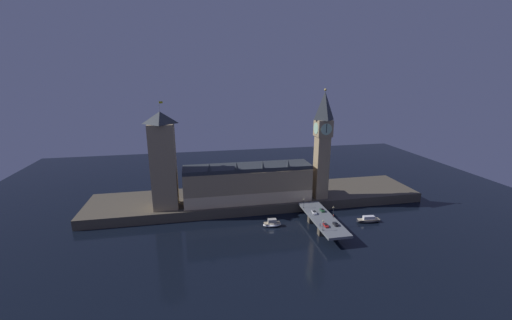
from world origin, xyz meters
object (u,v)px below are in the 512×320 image
street_lamp_mid (333,210)px  boat_upstream (272,224)px  pedestrian_mid_walk (333,216)px  clock_tower (322,142)px  pedestrian_near_rail (320,225)px  street_lamp_far (304,202)px  car_southbound_lead (336,224)px  car_southbound_trail (322,210)px  car_northbound_trail (326,225)px  boat_downstream (368,220)px  victoria_tower (163,161)px  car_northbound_lead (314,212)px  street_lamp_near (323,224)px

street_lamp_mid → boat_upstream: street_lamp_mid is taller
boat_upstream → pedestrian_mid_walk: bearing=-14.3°
clock_tower → boat_upstream: (-38.19, -23.35, -41.77)m
pedestrian_near_rail → street_lamp_far: (-0.40, 24.64, 2.74)m
car_southbound_lead → car_southbound_trail: (0.00, 18.12, 0.00)m
car_northbound_trail → boat_downstream: (32.56, 12.17, -5.75)m
street_lamp_far → boat_upstream: size_ratio=0.55×
clock_tower → car_southbound_lead: 55.23m
pedestrian_mid_walk → clock_tower: bearing=81.5°
victoria_tower → pedestrian_near_rail: 96.95m
boat_downstream → car_northbound_lead: bearing=172.3°
street_lamp_mid → boat_downstream: size_ratio=0.40×
street_lamp_near → boat_downstream: size_ratio=0.39×
car_northbound_lead → pedestrian_near_rail: pedestrian_near_rail is taller
car_southbound_trail → street_lamp_far: size_ratio=0.65×
car_northbound_trail → pedestrian_near_rail: pedestrian_near_rail is taller
car_southbound_trail → street_lamp_far: bearing=142.0°
pedestrian_mid_walk → street_lamp_far: bearing=126.6°
car_southbound_trail → boat_downstream: bearing=-13.0°
victoria_tower → boat_downstream: (117.42, -32.23, -33.90)m
street_lamp_mid → boat_upstream: (-33.83, 7.18, -8.61)m
car_southbound_lead → car_southbound_trail: 18.12m
boat_downstream → clock_tower: bearing=123.4°
car_southbound_trail → clock_tower: bearing=71.5°
car_southbound_trail → car_southbound_lead: bearing=-90.0°
car_southbound_trail → pedestrian_near_rail: (-8.64, -17.58, 0.25)m
car_northbound_lead → car_southbound_lead: (5.76, -16.31, -0.00)m
clock_tower → car_southbound_trail: bearing=-108.5°
street_lamp_far → car_northbound_lead: bearing=-69.7°
car_southbound_lead → boat_downstream: car_southbound_lead is taller
boat_upstream → car_northbound_trail: bearing=-35.8°
victoria_tower → car_southbound_trail: 98.39m
pedestrian_mid_walk → car_southbound_lead: bearing=-107.5°
car_northbound_trail → street_lamp_near: size_ratio=0.76×
street_lamp_mid → street_lamp_far: (-12.32, 14.72, -0.07)m
pedestrian_mid_walk → street_lamp_mid: 3.11m
clock_tower → pedestrian_near_rail: (-16.28, -40.45, -35.97)m
car_southbound_lead → pedestrian_near_rail: (-8.64, 0.54, 0.25)m
car_northbound_trail → car_southbound_trail: 19.26m
victoria_tower → boat_downstream: 126.40m
victoria_tower → street_lamp_mid: bearing=-19.7°
victoria_tower → pedestrian_near_rail: (81.99, -43.60, -27.86)m
car_northbound_trail → pedestrian_mid_walk: (8.64, 9.41, 0.31)m
street_lamp_far → car_northbound_trail: bearing=-82.7°
pedestrian_mid_walk → boat_downstream: pedestrian_mid_walk is taller
street_lamp_near → pedestrian_near_rail: bearing=85.2°
car_northbound_trail → boat_upstream: size_ratio=0.42×
street_lamp_near → street_lamp_mid: (12.32, 14.72, 0.07)m
boat_upstream → pedestrian_near_rail: bearing=-38.0°
pedestrian_mid_walk → car_northbound_lead: bearing=140.4°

